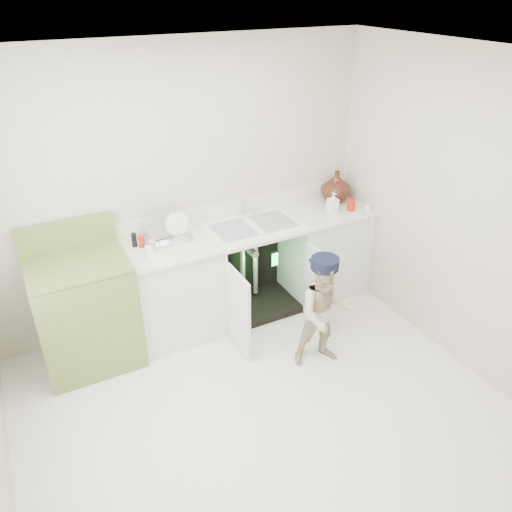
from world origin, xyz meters
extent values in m
plane|color=beige|center=(0.00, 0.00, 0.00)|extent=(3.50, 3.50, 0.00)
cube|color=beige|center=(0.00, 1.50, 1.25)|extent=(3.50, 2.50, 0.02)
cube|color=beige|center=(0.00, -1.50, 1.25)|extent=(3.50, 2.50, 0.02)
cube|color=beige|center=(1.75, 0.00, 1.25)|extent=(2.50, 3.00, 0.02)
plane|color=white|center=(0.00, 0.00, 2.50)|extent=(3.50, 3.50, 0.00)
cube|color=silver|center=(-0.25, 1.20, 0.43)|extent=(0.80, 0.60, 0.86)
cube|color=silver|center=(1.35, 1.20, 0.43)|extent=(0.80, 0.60, 0.86)
cube|color=black|center=(0.55, 1.47, 0.43)|extent=(0.80, 0.06, 0.86)
cube|color=black|center=(0.55, 1.20, 0.03)|extent=(0.80, 0.60, 0.06)
cylinder|color=gray|center=(0.48, 1.30, 0.45)|extent=(0.05, 0.05, 0.70)
cylinder|color=gray|center=(0.62, 1.30, 0.45)|extent=(0.05, 0.05, 0.70)
cylinder|color=gray|center=(0.55, 1.25, 0.62)|extent=(0.07, 0.18, 0.07)
cube|color=silver|center=(0.15, 0.70, 0.40)|extent=(0.03, 0.40, 0.76)
cube|color=silver|center=(0.95, 0.70, 0.40)|extent=(0.02, 0.40, 0.76)
cube|color=white|center=(0.55, 1.20, 0.89)|extent=(2.44, 0.64, 0.03)
cube|color=white|center=(0.55, 1.49, 0.98)|extent=(2.44, 0.02, 0.15)
cube|color=white|center=(0.55, 1.20, 0.90)|extent=(0.85, 0.55, 0.02)
cube|color=gray|center=(0.34, 1.20, 0.91)|extent=(0.34, 0.40, 0.01)
cube|color=gray|center=(0.76, 1.20, 0.91)|extent=(0.34, 0.40, 0.01)
cylinder|color=silver|center=(0.55, 1.42, 0.99)|extent=(0.03, 0.03, 0.17)
cylinder|color=silver|center=(0.55, 1.36, 1.06)|extent=(0.02, 0.14, 0.02)
cylinder|color=silver|center=(0.66, 1.42, 0.94)|extent=(0.04, 0.04, 0.06)
cylinder|color=white|center=(1.68, 0.89, 0.55)|extent=(0.01, 0.01, 0.70)
cube|color=white|center=(1.68, 0.98, 0.93)|extent=(0.04, 0.02, 0.06)
cube|color=silver|center=(-0.24, 1.32, 0.91)|extent=(0.42, 0.28, 0.02)
cylinder|color=silver|center=(-0.28, 1.34, 0.98)|extent=(0.26, 0.10, 0.26)
cylinder|color=white|center=(-0.13, 1.32, 0.98)|extent=(0.21, 0.05, 0.21)
cylinder|color=silver|center=(-0.41, 1.22, 0.98)|extent=(0.01, 0.01, 0.12)
cylinder|color=silver|center=(-0.33, 1.22, 0.98)|extent=(0.01, 0.01, 0.12)
cylinder|color=silver|center=(-0.24, 1.22, 0.98)|extent=(0.01, 0.01, 0.12)
cylinder|color=silver|center=(-0.16, 1.22, 0.98)|extent=(0.01, 0.01, 0.12)
cylinder|color=silver|center=(-0.07, 1.22, 0.98)|extent=(0.01, 0.01, 0.12)
imported|color=#472714|center=(1.55, 1.34, 1.06)|extent=(0.30, 0.30, 0.31)
imported|color=#FF4C0D|center=(1.51, 1.30, 1.03)|extent=(0.10, 0.10, 0.26)
imported|color=white|center=(1.37, 1.14, 1.00)|extent=(0.09, 0.09, 0.19)
cylinder|color=#A11C0D|center=(1.55, 1.08, 0.96)|extent=(0.08, 0.08, 0.11)
cylinder|color=red|center=(-0.46, 1.28, 0.95)|extent=(0.05, 0.05, 0.10)
cylinder|color=#BCAC8A|center=(-0.39, 1.20, 0.94)|extent=(0.06, 0.06, 0.08)
cylinder|color=black|center=(-0.51, 1.32, 0.96)|extent=(0.04, 0.04, 0.12)
cube|color=white|center=(-0.45, 1.10, 0.95)|extent=(0.05, 0.05, 0.09)
cube|color=olive|center=(-1.01, 1.18, 0.46)|extent=(0.76, 0.65, 0.93)
cube|color=olive|center=(-1.01, 1.18, 0.94)|extent=(0.76, 0.65, 0.02)
cube|color=olive|center=(-1.01, 1.46, 1.07)|extent=(0.76, 0.06, 0.24)
cylinder|color=black|center=(-1.20, 1.02, 0.93)|extent=(0.17, 0.17, 0.02)
cylinder|color=silver|center=(-1.20, 1.02, 0.95)|extent=(0.20, 0.20, 0.01)
cylinder|color=black|center=(-1.20, 1.33, 0.93)|extent=(0.17, 0.17, 0.02)
cylinder|color=silver|center=(-1.20, 1.33, 0.95)|extent=(0.20, 0.20, 0.01)
cylinder|color=black|center=(-0.82, 1.02, 0.93)|extent=(0.17, 0.17, 0.02)
cylinder|color=silver|center=(-0.82, 1.02, 0.95)|extent=(0.20, 0.20, 0.01)
cylinder|color=black|center=(-0.82, 1.33, 0.93)|extent=(0.17, 0.17, 0.02)
cylinder|color=silver|center=(-0.82, 1.33, 0.95)|extent=(0.20, 0.20, 0.01)
imported|color=tan|center=(0.71, 0.25, 0.49)|extent=(0.56, 0.48, 0.98)
cylinder|color=black|center=(0.71, 0.25, 0.95)|extent=(0.27, 0.27, 0.09)
cube|color=black|center=(0.74, 0.35, 0.92)|extent=(0.19, 0.13, 0.01)
cube|color=black|center=(0.58, 0.86, 0.72)|extent=(0.07, 0.01, 0.14)
cube|color=#26F23F|center=(0.58, 0.85, 0.72)|extent=(0.06, 0.00, 0.12)
camera|label=1|loc=(-1.32, -2.42, 2.88)|focal=35.00mm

